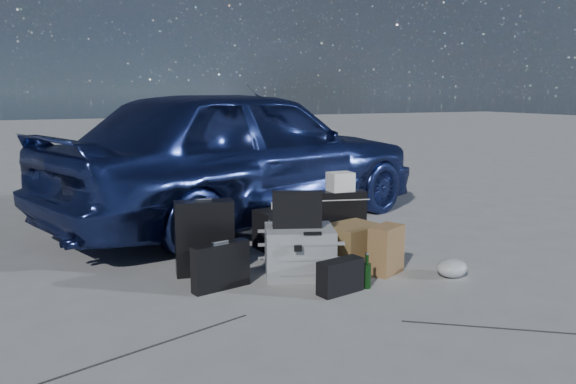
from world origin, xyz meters
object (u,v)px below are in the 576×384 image
object	(u,v)px
pelican_case	(299,251)
suitcase_left	(204,238)
duffel_bag	(293,227)
cardboard_box	(353,243)
briefcase	(221,266)
green_bottle	(367,271)
suitcase_right	(340,221)
car	(243,154)

from	to	relation	value
pelican_case	suitcase_left	distance (m)	0.79
duffel_bag	cardboard_box	size ratio (longest dim) A/B	1.67
pelican_case	briefcase	distance (m)	0.69
duffel_bag	cardboard_box	world-z (taller)	duffel_bag
duffel_bag	green_bottle	size ratio (longest dim) A/B	2.80
cardboard_box	suitcase_right	bearing A→B (deg)	79.31
pelican_case	cardboard_box	size ratio (longest dim) A/B	1.23
suitcase_left	suitcase_right	xyz separation A→B (m)	(1.36, 0.16, -0.02)
car	duffel_bag	xyz separation A→B (m)	(0.08, -1.19, -0.60)
pelican_case	green_bottle	distance (m)	0.60
pelican_case	suitcase_right	size ratio (longest dim) A/B	0.97
car	pelican_case	world-z (taller)	car
briefcase	green_bottle	world-z (taller)	briefcase
car	pelican_case	size ratio (longest dim) A/B	8.38
car	suitcase_right	world-z (taller)	car
pelican_case	suitcase_left	xyz separation A→B (m)	(-0.70, 0.34, 0.11)
suitcase_left	green_bottle	xyz separation A→B (m)	(1.04, -0.84, -0.18)
car	duffel_bag	bearing A→B (deg)	164.20
pelican_case	suitcase_right	world-z (taller)	suitcase_right
pelican_case	suitcase_left	size ratio (longest dim) A/B	0.89
briefcase	green_bottle	size ratio (longest dim) A/B	1.73
pelican_case	briefcase	world-z (taller)	pelican_case
pelican_case	cardboard_box	world-z (taller)	pelican_case
green_bottle	suitcase_left	bearing A→B (deg)	140.98
suitcase_right	green_bottle	size ratio (longest dim) A/B	2.14
car	green_bottle	bearing A→B (deg)	162.28
car	suitcase_left	xyz separation A→B (m)	(-0.95, -1.68, -0.48)
duffel_bag	suitcase_right	bearing A→B (deg)	-52.72
duffel_bag	cardboard_box	bearing A→B (deg)	-77.54
suitcase_left	suitcase_right	bearing A→B (deg)	16.36
suitcase_right	cardboard_box	xyz separation A→B (m)	(-0.07, -0.37, -0.12)
suitcase_left	duffel_bag	distance (m)	1.15
car	suitcase_right	distance (m)	1.65
pelican_case	duffel_bag	bearing A→B (deg)	87.96
briefcase	cardboard_box	world-z (taller)	briefcase
briefcase	suitcase_left	world-z (taller)	suitcase_left
suitcase_left	green_bottle	world-z (taller)	suitcase_left
briefcase	suitcase_right	xyz separation A→B (m)	(1.35, 0.56, 0.11)
green_bottle	pelican_case	bearing A→B (deg)	124.09
car	cardboard_box	xyz separation A→B (m)	(0.34, -1.89, -0.62)
pelican_case	suitcase_right	distance (m)	0.84
green_bottle	car	bearing A→B (deg)	92.04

